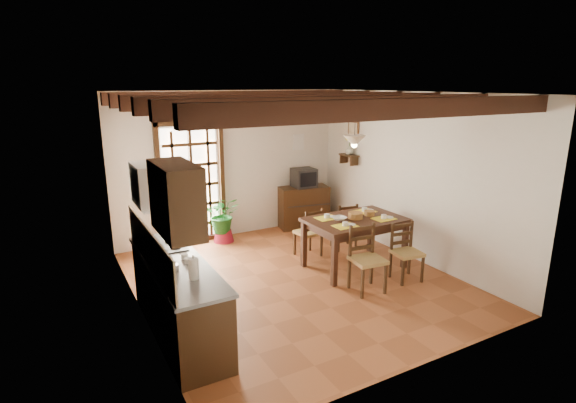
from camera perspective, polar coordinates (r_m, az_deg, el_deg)
ground_plane at (r=6.98m, az=0.89°, el=-10.02°), size 5.00×5.00×0.00m
room_shell at (r=6.43m, az=0.95°, el=4.83°), size 4.52×5.02×2.81m
ceiling_beams at (r=6.33m, az=0.99°, el=12.64°), size 4.50×4.34×0.20m
french_door at (r=8.46m, az=-12.16°, el=2.53°), size 1.26×0.11×2.32m
kitchen_counter at (r=5.60m, az=-13.84°, el=-11.69°), size 0.64×2.25×1.38m
upper_cabinet at (r=4.46m, az=-13.99°, el=0.28°), size 0.35×0.80×0.70m
range_hood at (r=5.67m, az=-17.04°, el=1.97°), size 0.38×0.60×0.54m
counter_items at (r=5.49m, az=-14.41°, el=-6.76°), size 0.50×1.43×0.25m
dining_table at (r=7.30m, az=8.51°, el=-2.94°), size 1.55×1.01×0.83m
chair_near_left at (r=6.65m, az=9.97°, el=-8.70°), size 0.49×0.47×0.97m
chair_near_right at (r=7.14m, az=14.74°, el=-7.50°), size 0.46×0.44×0.88m
chair_far_left at (r=7.83m, az=2.62°, el=-5.03°), size 0.44×0.42×0.86m
chair_far_right at (r=8.25m, az=7.09°, el=-4.11°), size 0.45×0.44×0.86m
table_setting at (r=7.23m, az=8.57°, el=-1.28°), size 1.12×0.74×0.10m
table_bowl at (r=7.14m, az=6.55°, el=-2.16°), size 0.24×0.24×0.05m
sideboard at (r=9.34m, az=1.98°, el=-0.69°), size 1.08×0.64×0.86m
crt_tv at (r=9.19m, az=2.04°, el=3.03°), size 0.47×0.44×0.38m
fuse_box at (r=9.30m, az=1.34°, el=7.55°), size 0.25×0.03×0.32m
plant_pot at (r=8.66m, az=-8.17°, el=-4.32°), size 0.39×0.39×0.24m
potted_plant at (r=8.52m, az=-8.28°, el=-1.40°), size 1.97×1.81×1.82m
wall_shelf at (r=8.96m, az=7.75°, el=5.59°), size 0.20×0.42×0.20m
shelf_vase at (r=8.94m, az=7.78°, el=6.47°), size 0.15×0.15×0.15m
shelf_flowers at (r=8.91m, az=7.82°, el=7.80°), size 0.14×0.14×0.36m
framed_picture at (r=8.94m, az=8.30°, el=9.04°), size 0.03×0.32×0.32m
pendant_lamp at (r=7.08m, az=8.43°, el=7.76°), size 0.36×0.36×0.84m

